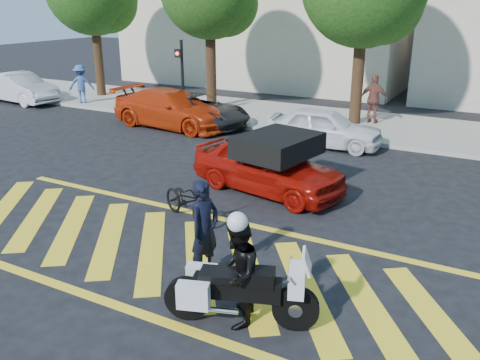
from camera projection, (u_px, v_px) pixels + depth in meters
The scene contains 15 objects.
ground at pixel (177, 255), 9.90m from camera, with size 90.00×90.00×0.00m, color black.
sidewalk at pixel (354, 125), 19.82m from camera, with size 60.00×5.00×0.15m, color #9E998E.
crosswalk at pixel (175, 254), 9.91m from camera, with size 12.33×4.00×0.01m.
signal_pole at pixel (181, 73), 20.23m from camera, with size 0.28×0.43×3.20m.
officer_bike at pixel (205, 230), 8.88m from camera, with size 0.65×0.43×1.80m, color black.
bicycle at pixel (187, 201), 11.32m from camera, with size 0.61×1.74×0.91m, color black.
police_motorcycle at pixel (238, 291), 7.63m from camera, with size 2.29×1.17×1.05m.
officer_moto at pixel (238, 274), 7.55m from camera, with size 0.82×0.64×1.70m, color black.
red_convertible at pixel (268, 165), 12.94m from camera, with size 1.66×4.12×1.41m, color #970E07.
parked_far_left at pixel (20, 88), 24.21m from camera, with size 1.49×4.28×1.41m, color silver.
parked_left at pixel (172, 109), 19.56m from camera, with size 2.01×4.96×1.44m, color #B82C0B.
parked_mid_left at pixel (196, 110), 19.77m from camera, with size 2.05×4.46×1.24m, color black.
parked_mid_right at pixel (324, 127), 16.97m from camera, with size 1.55×3.84×1.31m, color white.
pedestrian_left at pixel (81, 84), 23.34m from camera, with size 1.12×0.65×1.74m, color #375B98.
pedestrian_right at pixel (374, 99), 19.48m from camera, with size 1.09×0.45×1.85m, color brown.
Camera 1 is at (5.28, -7.18, 4.70)m, focal length 38.00 mm.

